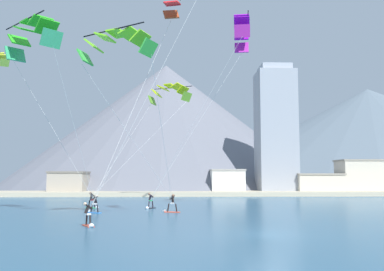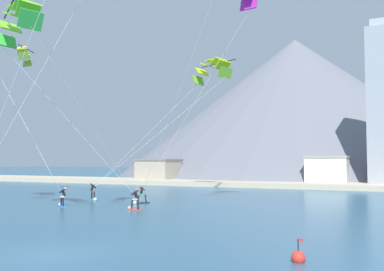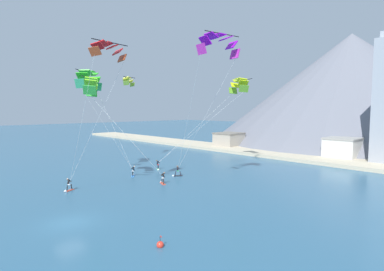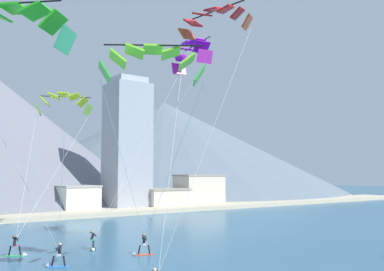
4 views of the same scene
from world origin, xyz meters
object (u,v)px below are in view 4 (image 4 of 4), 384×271
Objects in this scene: parafoil_kite_near_trail at (153,61)px; kitesurfer_near_lead at (17,249)px; parafoil_kite_mid_center at (15,25)px; parafoil_kite_far_right at (214,20)px; kitesurfer_near_trail at (142,248)px; kitesurfer_far_left at (93,244)px; parafoil_kite_near_lead at (64,102)px; kitesurfer_mid_center at (56,260)px; parafoil_kite_far_left at (191,53)px.

kitesurfer_near_lead is at bearing 106.83° from parafoil_kite_near_trail.
parafoil_kite_far_right reaches higher than parafoil_kite_mid_center.
kitesurfer_far_left is at bearing 116.12° from kitesurfer_near_trail.
kitesurfer_far_left is at bearing 103.02° from parafoil_kite_far_right.
parafoil_kite_near_lead is (-0.42, 17.69, 14.30)m from kitesurfer_near_trail.
parafoil_kite_near_trail is at bearing -98.25° from kitesurfer_far_left.
parafoil_kite_near_lead is 0.98× the size of parafoil_kite_mid_center.
kitesurfer_near_lead is at bearing 122.88° from parafoil_kite_far_right.
parafoil_kite_near_trail is (4.12, -13.63, 12.96)m from kitesurfer_near_lead.
parafoil_kite_far_right is (12.28, -3.39, 2.00)m from parafoil_kite_mid_center.
kitesurfer_mid_center is 15.51m from parafoil_kite_near_trail.
kitesurfer_near_lead reaches higher than kitesurfer_far_left.
parafoil_kite_near_lead reaches higher than kitesurfer_near_lead.
kitesurfer_mid_center is at bearing -110.28° from parafoil_kite_near_lead.
kitesurfer_near_lead is 0.14× the size of parafoil_kite_near_trail.
kitesurfer_near_lead is 1.02× the size of kitesurfer_far_left.
kitesurfer_near_lead is at bearing 72.27° from parafoil_kite_mid_center.
parafoil_kite_far_right is (0.77, -8.39, 16.63)m from kitesurfer_near_trail.
parafoil_kite_near_lead is at bearing 82.03° from parafoil_kite_near_trail.
parafoil_kite_mid_center is at bearing -156.17° from parafoil_kite_far_left.
kitesurfer_near_trail is 7.07m from kitesurfer_mid_center.
kitesurfer_near_trail is 19.82m from parafoil_kite_far_left.
kitesurfer_near_trail is (8.17, -5.44, -0.00)m from kitesurfer_near_lead.
kitesurfer_near_trail is 15.86m from parafoil_kite_near_trail.
kitesurfer_near_trail is at bearing -155.64° from parafoil_kite_far_left.
parafoil_kite_near_lead reaches higher than kitesurfer_mid_center.
parafoil_kite_near_trail is at bearing 177.56° from parafoil_kite_far_right.
kitesurfer_mid_center is at bearing -79.06° from kitesurfer_near_lead.
parafoil_kite_far_left reaches higher than kitesurfer_near_trail.
kitesurfer_far_left is 20.54m from parafoil_kite_far_left.
parafoil_kite_mid_center is (-11.51, -5.00, 14.63)m from kitesurfer_near_trail.
parafoil_kite_far_right reaches higher than kitesurfer_near_trail.
parafoil_kite_near_trail is at bearing -134.68° from parafoil_kite_far_left.
kitesurfer_far_left is at bearing 45.59° from parafoil_kite_mid_center.
kitesurfer_mid_center reaches higher than kitesurfer_far_left.
parafoil_kite_near_trail is (3.02, -7.90, 13.00)m from kitesurfer_mid_center.
parafoil_kite_mid_center is (-9.30, -9.50, 14.67)m from kitesurfer_far_left.
kitesurfer_near_lead is 1.03× the size of kitesurfer_mid_center.
parafoil_kite_far_left is at bearing -61.63° from parafoil_kite_near_lead.
parafoil_kite_mid_center is at bearing -156.51° from kitesurfer_near_trail.
kitesurfer_far_left is 19.80m from parafoil_kite_mid_center.
kitesurfer_near_trail is at bearing 95.28° from parafoil_kite_far_right.
parafoil_kite_far_left reaches higher than parafoil_kite_near_trail.
parafoil_kite_far_right is at bearing -84.72° from kitesurfer_near_trail.
parafoil_kite_mid_center is (-7.46, 3.19, 1.66)m from parafoil_kite_near_trail.
kitesurfer_near_lead is 19.26m from parafoil_kite_near_trail.
parafoil_kite_near_lead is 1.12× the size of parafoil_kite_near_trail.
parafoil_kite_mid_center is at bearing 156.88° from parafoil_kite_near_trail.
kitesurfer_near_trail is at bearing -63.88° from kitesurfer_far_left.
parafoil_kite_far_right is at bearing -45.98° from kitesurfer_mid_center.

